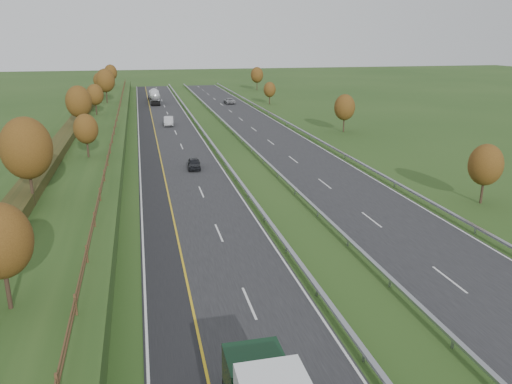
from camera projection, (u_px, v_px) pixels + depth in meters
ground at (230, 150)px, 73.42m from camera, size 400.00×400.00×0.00m
near_carriageway at (173, 146)px, 76.33m from camera, size 10.50×200.00×0.04m
far_carriageway at (277, 141)px, 79.90m from camera, size 10.50×200.00×0.04m
hard_shoulder at (148, 147)px, 75.52m from camera, size 3.00×200.00×0.04m
lane_markings at (214, 144)px, 77.60m from camera, size 26.75×200.00×0.01m
embankment_left at (83, 143)px, 73.23m from camera, size 12.00×200.00×2.00m
hedge_left at (68, 133)px, 72.34m from camera, size 2.20×180.00×1.10m
fence_left at (114, 131)px, 73.31m from camera, size 0.12×189.06×1.20m
median_barrier_near at (210, 140)px, 77.39m from camera, size 0.32×200.00×0.71m
median_barrier_far at (242, 139)px, 78.49m from camera, size 0.32×200.00×0.71m
outer_barrier_far at (311, 136)px, 80.98m from camera, size 0.32×200.00×0.71m
trees_left at (80, 110)px, 68.58m from camera, size 6.64×164.30×7.66m
trees_far at (300, 93)px, 108.70m from camera, size 8.45×118.60×7.12m
road_tanker at (155, 96)px, 124.84m from camera, size 2.40×11.22×3.46m
car_dark_near at (194, 164)px, 62.64m from camera, size 1.87×4.00×1.33m
car_silver_mid at (169, 121)px, 93.71m from camera, size 2.06×5.06×1.63m
car_small_far at (152, 97)px, 133.23m from camera, size 2.29×5.25×1.50m
car_oncoming at (229, 101)px, 124.76m from camera, size 2.42×5.03×1.38m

